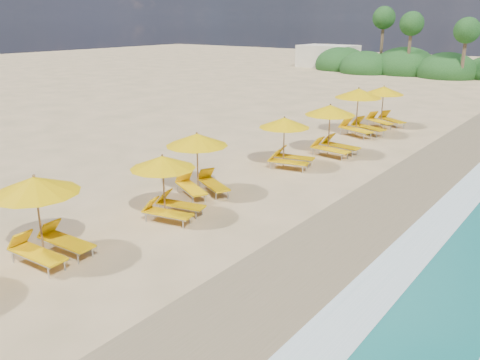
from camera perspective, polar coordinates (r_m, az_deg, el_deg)
name	(u,v)px	position (r m, az deg, el deg)	size (l,w,h in m)	color
ground	(240,214)	(16.48, 0.00, -3.97)	(160.00, 160.00, 0.00)	tan
wet_sand	(351,246)	(14.61, 12.69, -7.45)	(4.00, 160.00, 0.01)	#8D7654
surf_foam	(449,274)	(13.86, 22.98, -9.90)	(4.00, 160.00, 0.01)	white
station_3	(43,213)	(14.08, -21.81, -3.53)	(2.63, 2.45, 2.35)	olive
station_4	(168,183)	(15.97, -8.31, -0.33)	(2.61, 2.51, 2.13)	olive
station_5	(199,160)	(18.03, -4.72, 2.30)	(3.04, 3.03, 2.31)	olive
station_6	(288,139)	(21.47, 5.53, 4.75)	(2.73, 2.62, 2.23)	olive
station_7	(333,127)	(23.71, 10.64, 6.08)	(2.75, 2.58, 2.43)	olive
station_8	(360,109)	(28.14, 13.69, 7.99)	(3.33, 3.25, 2.62)	olive
station_9	(385,104)	(30.89, 16.34, 8.44)	(3.25, 3.25, 2.42)	olive
treeline	(412,66)	(60.98, 19.27, 12.33)	(25.80, 8.80, 9.74)	#163D14
beach_building	(328,56)	(67.94, 10.11, 13.89)	(7.00, 5.00, 2.80)	beige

